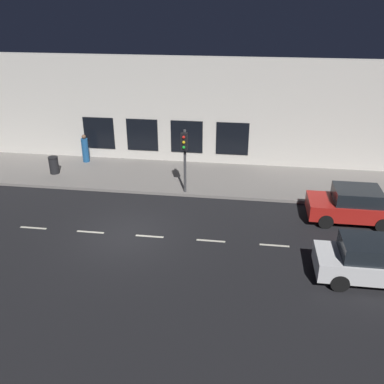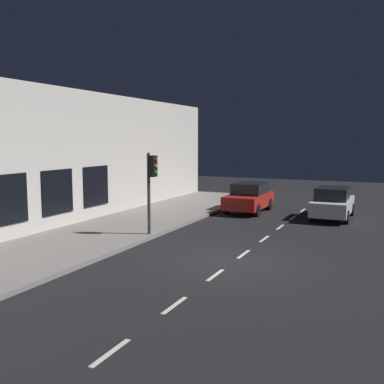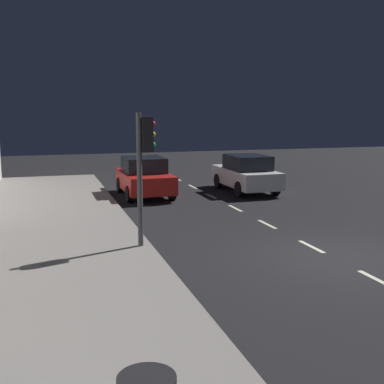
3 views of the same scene
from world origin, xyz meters
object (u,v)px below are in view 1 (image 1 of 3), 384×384
(traffic_light, at_px, (184,150))
(pedestrian_0, at_px, (85,149))
(trash_bin, at_px, (54,165))
(parked_car_0, at_px, (353,205))
(parked_car_1, at_px, (373,261))

(traffic_light, distance_m, pedestrian_0, 7.56)
(trash_bin, bearing_deg, parked_car_0, -101.42)
(pedestrian_0, relative_size, trash_bin, 1.73)
(parked_car_1, bearing_deg, parked_car_0, 177.65)
(traffic_light, height_order, pedestrian_0, traffic_light)
(pedestrian_0, xyz_separation_m, trash_bin, (-1.98, 1.10, -0.28))
(parked_car_0, xyz_separation_m, pedestrian_0, (5.09, 14.31, 0.13))
(parked_car_0, distance_m, parked_car_1, 4.41)
(traffic_light, bearing_deg, parked_car_0, -101.31)
(parked_car_0, height_order, pedestrian_0, pedestrian_0)
(traffic_light, xyz_separation_m, trash_bin, (1.55, 7.61, -1.81))
(parked_car_0, distance_m, pedestrian_0, 15.19)
(parked_car_0, bearing_deg, traffic_light, 78.73)
(traffic_light, bearing_deg, parked_car_1, -128.06)
(trash_bin, bearing_deg, traffic_light, -101.53)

